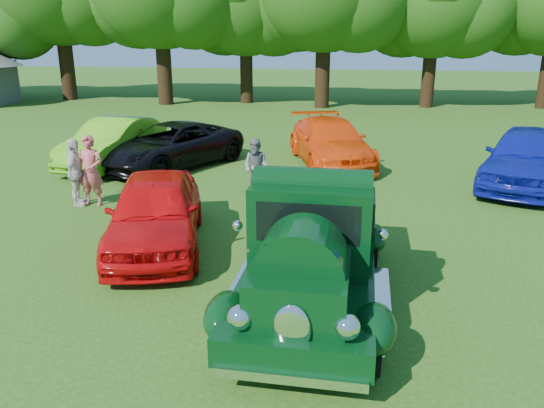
% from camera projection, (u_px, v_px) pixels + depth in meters
% --- Properties ---
extents(ground, '(120.00, 120.00, 0.00)m').
position_uv_depth(ground, '(255.00, 285.00, 9.07)').
color(ground, '#214C11').
rests_on(ground, ground).
extents(hero_pickup, '(2.45, 5.27, 2.06)m').
position_uv_depth(hero_pickup, '(313.00, 249.00, 8.29)').
color(hero_pickup, black).
rests_on(hero_pickup, ground).
extents(red_convertible, '(2.90, 4.66, 1.48)m').
position_uv_depth(red_convertible, '(155.00, 211.00, 10.53)').
color(red_convertible, red).
rests_on(red_convertible, ground).
extents(back_car_lime, '(2.05, 4.72, 1.51)m').
position_uv_depth(back_car_lime, '(114.00, 142.00, 17.20)').
color(back_car_lime, '#53A816').
rests_on(back_car_lime, ground).
extents(back_car_black, '(4.35, 5.56, 1.41)m').
position_uv_depth(back_car_black, '(171.00, 146.00, 16.99)').
color(back_car_black, black).
rests_on(back_car_black, ground).
extents(back_car_orange, '(3.53, 5.46, 1.47)m').
position_uv_depth(back_car_orange, '(330.00, 142.00, 17.36)').
color(back_car_orange, '#EA3F08').
rests_on(back_car_orange, ground).
extents(back_car_blue, '(3.70, 5.35, 1.69)m').
position_uv_depth(back_car_blue, '(527.00, 157.00, 14.70)').
color(back_car_blue, '#0D1693').
rests_on(back_car_blue, ground).
extents(spectator_pink, '(0.68, 0.48, 1.77)m').
position_uv_depth(spectator_pink, '(91.00, 171.00, 13.08)').
color(spectator_pink, '#BF4E58').
rests_on(spectator_pink, ground).
extents(spectator_grey, '(0.88, 0.78, 1.50)m').
position_uv_depth(spectator_grey, '(256.00, 167.00, 14.04)').
color(spectator_grey, slate).
rests_on(spectator_grey, ground).
extents(spectator_white, '(0.65, 1.06, 1.69)m').
position_uv_depth(spectator_white, '(75.00, 173.00, 13.07)').
color(spectator_white, beige).
rests_on(spectator_white, ground).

